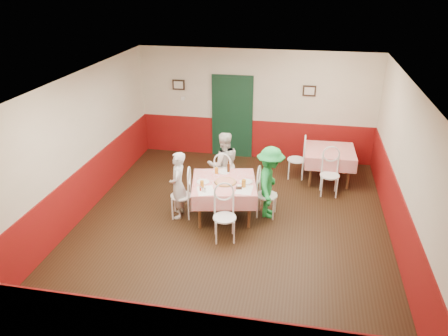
% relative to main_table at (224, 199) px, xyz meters
% --- Properties ---
extents(floor, '(7.00, 7.00, 0.00)m').
position_rel_main_table_xyz_m(floor, '(0.21, -0.32, -0.38)').
color(floor, black).
rests_on(floor, ground).
extents(ceiling, '(7.00, 7.00, 0.00)m').
position_rel_main_table_xyz_m(ceiling, '(0.21, -0.32, 2.42)').
color(ceiling, white).
rests_on(ceiling, back_wall).
extents(back_wall, '(6.00, 0.10, 2.80)m').
position_rel_main_table_xyz_m(back_wall, '(0.21, 3.18, 1.02)').
color(back_wall, beige).
rests_on(back_wall, ground).
extents(front_wall, '(6.00, 0.10, 2.80)m').
position_rel_main_table_xyz_m(front_wall, '(0.21, -3.82, 1.02)').
color(front_wall, beige).
rests_on(front_wall, ground).
extents(left_wall, '(0.10, 7.00, 2.80)m').
position_rel_main_table_xyz_m(left_wall, '(-2.79, -0.32, 1.02)').
color(left_wall, beige).
rests_on(left_wall, ground).
extents(right_wall, '(0.10, 7.00, 2.80)m').
position_rel_main_table_xyz_m(right_wall, '(3.21, -0.32, 1.02)').
color(right_wall, beige).
rests_on(right_wall, ground).
extents(wainscot_back, '(6.00, 0.03, 1.00)m').
position_rel_main_table_xyz_m(wainscot_back, '(0.21, 3.16, 0.12)').
color(wainscot_back, maroon).
rests_on(wainscot_back, ground).
extents(wainscot_left, '(0.03, 7.00, 1.00)m').
position_rel_main_table_xyz_m(wainscot_left, '(-2.77, -0.32, 0.12)').
color(wainscot_left, maroon).
rests_on(wainscot_left, ground).
extents(wainscot_right, '(0.03, 7.00, 1.00)m').
position_rel_main_table_xyz_m(wainscot_right, '(3.20, -0.32, 0.12)').
color(wainscot_right, maroon).
rests_on(wainscot_right, ground).
extents(door, '(0.96, 0.06, 2.10)m').
position_rel_main_table_xyz_m(door, '(-0.39, 3.13, 0.68)').
color(door, black).
rests_on(door, ground).
extents(picture_left, '(0.32, 0.03, 0.26)m').
position_rel_main_table_xyz_m(picture_left, '(-1.79, 3.13, 1.48)').
color(picture_left, black).
rests_on(picture_left, back_wall).
extents(picture_right, '(0.32, 0.03, 0.26)m').
position_rel_main_table_xyz_m(picture_right, '(1.51, 3.13, 1.48)').
color(picture_right, black).
rests_on(picture_right, back_wall).
extents(thermostat, '(0.10, 0.03, 0.10)m').
position_rel_main_table_xyz_m(thermostat, '(-1.69, 3.13, 1.12)').
color(thermostat, white).
rests_on(thermostat, back_wall).
extents(main_table, '(1.44, 1.44, 0.77)m').
position_rel_main_table_xyz_m(main_table, '(0.00, 0.00, 0.00)').
color(main_table, red).
rests_on(main_table, ground).
extents(second_table, '(1.15, 1.15, 0.77)m').
position_rel_main_table_xyz_m(second_table, '(2.09, 2.09, 0.00)').
color(second_table, red).
rests_on(second_table, ground).
extents(chair_left, '(0.48, 0.48, 0.90)m').
position_rel_main_table_xyz_m(chair_left, '(-0.83, -0.17, 0.08)').
color(chair_left, white).
rests_on(chair_left, ground).
extents(chair_right, '(0.44, 0.44, 0.90)m').
position_rel_main_table_xyz_m(chair_right, '(0.83, 0.17, 0.08)').
color(chair_right, white).
rests_on(chair_right, ground).
extents(chair_far, '(0.44, 0.44, 0.90)m').
position_rel_main_table_xyz_m(chair_far, '(-0.17, 0.83, 0.08)').
color(chair_far, white).
rests_on(chair_far, ground).
extents(chair_near, '(0.51, 0.51, 0.90)m').
position_rel_main_table_xyz_m(chair_near, '(0.17, -0.83, 0.08)').
color(chair_near, white).
rests_on(chair_near, ground).
extents(chair_second_a, '(0.43, 0.43, 0.90)m').
position_rel_main_table_xyz_m(chair_second_a, '(1.34, 2.09, 0.08)').
color(chair_second_a, white).
rests_on(chair_second_a, ground).
extents(chair_second_b, '(0.43, 0.43, 0.90)m').
position_rel_main_table_xyz_m(chair_second_b, '(2.09, 1.34, 0.08)').
color(chair_second_b, white).
rests_on(chair_second_b, ground).
extents(pizza, '(0.48, 0.48, 0.03)m').
position_rel_main_table_xyz_m(pizza, '(0.04, -0.04, 0.40)').
color(pizza, '#B74723').
rests_on(pizza, main_table).
extents(plate_left, '(0.30, 0.30, 0.01)m').
position_rel_main_table_xyz_m(plate_left, '(-0.40, -0.10, 0.39)').
color(plate_left, white).
rests_on(plate_left, main_table).
extents(plate_right, '(0.30, 0.30, 0.01)m').
position_rel_main_table_xyz_m(plate_right, '(0.43, 0.06, 0.39)').
color(plate_right, white).
rests_on(plate_right, main_table).
extents(plate_far, '(0.30, 0.30, 0.01)m').
position_rel_main_table_xyz_m(plate_far, '(-0.09, 0.43, 0.39)').
color(plate_far, white).
rests_on(plate_far, main_table).
extents(glass_a, '(0.09, 0.09, 0.14)m').
position_rel_main_table_xyz_m(glass_a, '(-0.36, -0.33, 0.45)').
color(glass_a, '#BF7219').
rests_on(glass_a, main_table).
extents(glass_b, '(0.10, 0.10, 0.15)m').
position_rel_main_table_xyz_m(glass_b, '(0.41, -0.16, 0.46)').
color(glass_b, '#BF7219').
rests_on(glass_b, main_table).
extents(glass_c, '(0.08, 0.08, 0.13)m').
position_rel_main_table_xyz_m(glass_c, '(-0.22, 0.34, 0.45)').
color(glass_c, '#BF7219').
rests_on(glass_c, main_table).
extents(beer_bottle, '(0.07, 0.07, 0.22)m').
position_rel_main_table_xyz_m(beer_bottle, '(0.01, 0.44, 0.50)').
color(beer_bottle, '#381C0A').
rests_on(beer_bottle, main_table).
extents(shaker_a, '(0.04, 0.04, 0.09)m').
position_rel_main_table_xyz_m(shaker_a, '(-0.30, -0.51, 0.43)').
color(shaker_a, silver).
rests_on(shaker_a, main_table).
extents(shaker_b, '(0.04, 0.04, 0.09)m').
position_rel_main_table_xyz_m(shaker_b, '(-0.26, -0.52, 0.43)').
color(shaker_b, silver).
rests_on(shaker_b, main_table).
extents(shaker_c, '(0.04, 0.04, 0.09)m').
position_rel_main_table_xyz_m(shaker_c, '(-0.36, -0.47, 0.43)').
color(shaker_c, '#B23319').
rests_on(shaker_c, main_table).
extents(menu_left, '(0.42, 0.48, 0.00)m').
position_rel_main_table_xyz_m(menu_left, '(-0.26, -0.45, 0.39)').
color(menu_left, white).
rests_on(menu_left, main_table).
extents(menu_right, '(0.30, 0.40, 0.00)m').
position_rel_main_table_xyz_m(menu_right, '(0.44, -0.27, 0.39)').
color(menu_right, white).
rests_on(menu_right, main_table).
extents(wallet, '(0.13, 0.11, 0.02)m').
position_rel_main_table_xyz_m(wallet, '(0.33, -0.24, 0.40)').
color(wallet, black).
rests_on(wallet, main_table).
extents(diner_left, '(0.40, 0.54, 1.37)m').
position_rel_main_table_xyz_m(diner_left, '(-0.88, -0.18, 0.31)').
color(diner_left, gray).
rests_on(diner_left, ground).
extents(diner_far, '(0.86, 0.78, 1.45)m').
position_rel_main_table_xyz_m(diner_far, '(-0.18, 0.88, 0.35)').
color(diner_far, gray).
rests_on(diner_far, ground).
extents(diner_right, '(0.55, 0.95, 1.47)m').
position_rel_main_table_xyz_m(diner_right, '(0.88, 0.18, 0.36)').
color(diner_right, gray).
rests_on(diner_right, ground).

